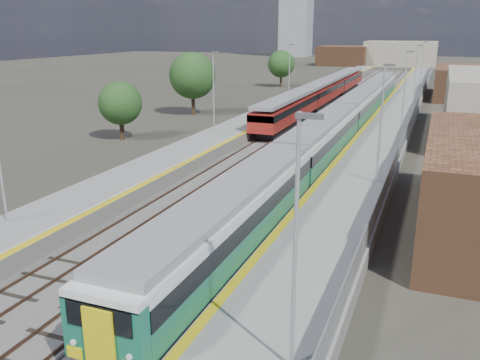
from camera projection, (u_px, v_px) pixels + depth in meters
The scene contains 11 objects.
ground at pixel (348, 121), 60.29m from camera, with size 320.00×320.00×0.00m, color #47443A.
ballast_bed at pixel (333, 116), 63.30m from camera, with size 10.50×155.00×0.06m, color #565451.
tracks at pixel (340, 114), 64.56m from camera, with size 8.96×160.00×0.17m.
platform_right at pixel (396, 116), 60.52m from camera, with size 4.70×155.00×8.52m.
platform_left at pixel (281, 109), 65.52m from camera, with size 4.30×155.00×8.52m.
buildings at pixel (340, 28), 142.62m from camera, with size 72.00×185.50×40.00m.
green_train at pixel (344, 119), 48.95m from camera, with size 2.77×77.24×3.05m.
red_train at pixel (323, 91), 71.80m from camera, with size 2.70×54.72×3.40m.
tree_a at pixel (120, 103), 49.13m from camera, with size 4.21×4.21×5.71m.
tree_b at pixel (192, 76), 63.01m from camera, with size 5.76×5.76×7.80m.
tree_c at pixel (281, 64), 94.03m from camera, with size 4.98×4.98×6.75m.
Camera 1 is at (9.81, -10.35, 10.51)m, focal length 38.00 mm.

